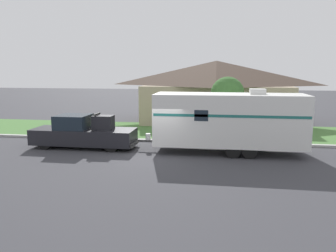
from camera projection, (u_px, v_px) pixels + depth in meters
ground_plane at (157, 157)px, 16.97m from camera, size 120.00×120.00×0.00m
curb_strip at (168, 141)px, 20.61m from camera, size 80.00×0.30×0.14m
lawn_strip at (176, 131)px, 24.17m from camera, size 80.00×7.00×0.03m
house_across_street at (216, 90)px, 28.48m from camera, size 13.07×7.72×5.26m
pickup_truck at (83, 133)px, 19.04m from camera, size 6.09×1.92×2.03m
travel_trailer at (229, 120)px, 17.63m from camera, size 9.04×2.46×3.50m
mailbox at (70, 122)px, 22.26m from camera, size 0.48×0.20×1.28m
tree_in_yard at (227, 94)px, 22.14m from camera, size 2.25×2.25×4.04m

